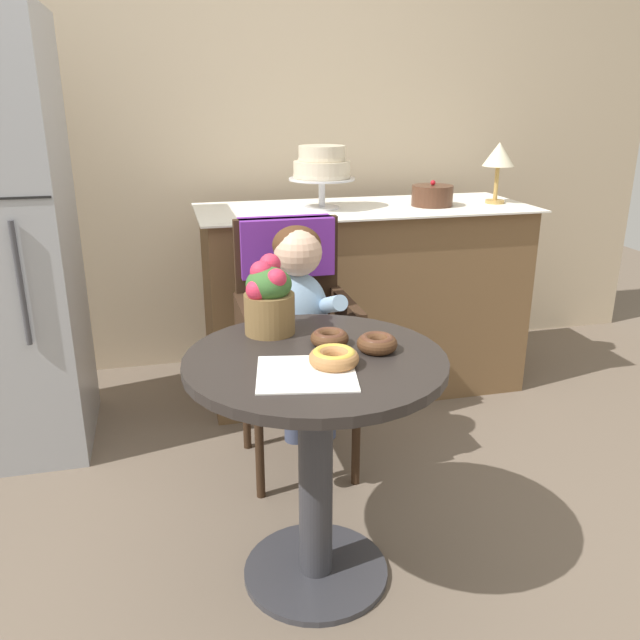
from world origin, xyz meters
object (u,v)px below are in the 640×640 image
tiered_cake_stand (322,167)px  table_lamp (499,157)px  cafe_table (316,426)px  flower_vase (269,297)px  donut_side (334,357)px  round_layer_cake (432,196)px  seated_child (300,307)px  donut_front (330,337)px  wicker_chair (292,304)px  donut_mid (377,342)px

tiered_cake_stand → table_lamp: bearing=-3.0°
cafe_table → flower_vase: size_ratio=3.16×
donut_side → round_layer_cake: 1.58m
cafe_table → table_lamp: table_lamp is taller
seated_child → donut_front: 0.49m
wicker_chair → tiered_cake_stand: (0.26, 0.58, 0.45)m
cafe_table → seated_child: bearing=82.0°
cafe_table → flower_vase: flower_vase is taller
donut_side → table_lamp: (1.16, 1.33, 0.37)m
cafe_table → round_layer_cake: (0.86, 1.26, 0.44)m
donut_mid → round_layer_cake: round_layer_cake is taller
tiered_cake_stand → seated_child: bearing=-109.6°
wicker_chair → flower_vase: bearing=-107.1°
wicker_chair → donut_front: size_ratio=8.75×
donut_side → tiered_cake_stand: 1.45m
donut_side → tiered_cake_stand: size_ratio=0.44×
donut_mid → wicker_chair: bearing=97.6°
donut_side → cafe_table: bearing=113.5°
cafe_table → donut_mid: donut_mid is taller
donut_side → flower_vase: size_ratio=0.58×
donut_mid → flower_vase: size_ratio=0.50×
wicker_chair → table_lamp: 1.32m
tiered_cake_stand → round_layer_cake: (0.52, -0.04, -0.14)m
seated_child → round_layer_cake: round_layer_cake is taller
wicker_chair → table_lamp: table_lamp is taller
donut_side → table_lamp: bearing=49.0°
cafe_table → wicker_chair: bearing=83.7°
cafe_table → wicker_chair: 0.74m
seated_child → flower_vase: (-0.17, -0.35, 0.15)m
cafe_table → donut_side: (0.03, -0.07, 0.24)m
seated_child → donut_side: 0.64m
donut_mid → round_layer_cake: size_ratio=0.59×
flower_vase → table_lamp: bearing=39.1°
flower_vase → table_lamp: size_ratio=0.80×
cafe_table → wicker_chair: (0.08, 0.72, 0.13)m
round_layer_cake → table_lamp: 0.37m
wicker_chair → round_layer_cake: 1.00m
table_lamp → seated_child: bearing=-148.1°
donut_front → flower_vase: bearing=136.8°
cafe_table → wicker_chair: wicker_chair is taller
donut_front → round_layer_cake: bearing=55.7°
donut_front → table_lamp: bearing=46.2°
seated_child → donut_mid: bearing=-80.3°
seated_child → donut_mid: size_ratio=6.42×
donut_front → flower_vase: size_ratio=0.48×
tiered_cake_stand → round_layer_cake: tiered_cake_stand is taller
donut_front → tiered_cake_stand: 1.30m
donut_side → flower_vase: bearing=112.5°
wicker_chair → donut_side: size_ratio=7.21×
donut_front → donut_mid: 0.14m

